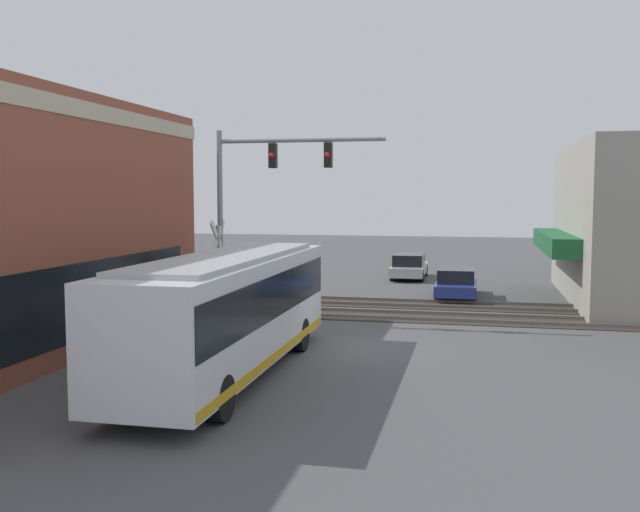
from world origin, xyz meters
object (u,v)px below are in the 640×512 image
object	(u,v)px
parked_car_silver	(409,267)
pedestrian_at_crossing	(247,303)
city_bus	(228,309)
parked_car_blue	(456,283)
crossing_signal	(218,260)

from	to	relation	value
parked_car_silver	pedestrian_at_crossing	world-z (taller)	pedestrian_at_crossing
city_bus	parked_car_blue	distance (m)	16.68
city_bus	pedestrian_at_crossing	distance (m)	7.19
city_bus	crossing_signal	size ratio (longest dim) A/B	2.86
parked_car_silver	pedestrian_at_crossing	xyz separation A→B (m)	(-15.81, 4.39, 0.17)
crossing_signal	parked_car_silver	xyz separation A→B (m)	(15.25, -5.68, -1.63)
city_bus	pedestrian_at_crossing	size ratio (longest dim) A/B	6.66
city_bus	crossing_signal	bearing A→B (deg)	22.43
crossing_signal	parked_car_blue	bearing A→B (deg)	-45.68
parked_car_blue	parked_car_silver	world-z (taller)	parked_car_silver
crossing_signal	pedestrian_at_crossing	size ratio (longest dim) A/B	2.32
parked_car_blue	city_bus	bearing A→B (deg)	161.07
pedestrian_at_crossing	parked_car_blue	bearing A→B (deg)	-39.08
city_bus	parked_car_blue	xyz separation A→B (m)	(15.75, -5.40, -1.11)
city_bus	parked_car_blue	bearing A→B (deg)	-18.93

